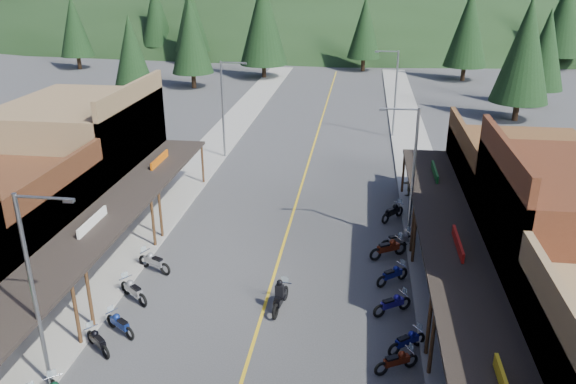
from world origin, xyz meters
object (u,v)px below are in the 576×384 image
at_px(streetlight_3, 394,90).
at_px(bike_east_9, 392,274).
at_px(streetlight_0, 36,287).
at_px(pine_9, 546,49).
at_px(streetlight_1, 224,105).
at_px(bike_east_12, 393,211).
at_px(bike_west_8, 133,289).
at_px(pine_5, 565,16).
at_px(bike_east_10, 388,247).
at_px(pine_3, 365,27).
at_px(streetlight_2, 411,171).
at_px(pine_2, 263,20).
at_px(bike_east_8, 392,303).
at_px(pine_11, 525,50).
at_px(shop_west_2, 0,230).
at_px(bike_east_6, 397,360).
at_px(pine_8, 131,52).
at_px(bike_west_7, 120,323).
at_px(bike_east_11, 397,239).
at_px(pine_1, 191,18).
at_px(pine_4, 468,27).
at_px(bike_west_6, 98,340).
at_px(shop_west_3, 85,153).
at_px(shop_east_3, 519,188).
at_px(pine_10, 191,35).
at_px(pine_7, 156,14).
at_px(pedestrian_east_b, 409,183).
at_px(bike_west_9, 154,261).
at_px(rider_on_bike, 280,297).
at_px(pine_0, 74,26).
at_px(bike_east_7, 407,340).

distance_m(streetlight_3, bike_east_9, 26.90).
relative_size(streetlight_0, pine_9, 0.74).
height_order(streetlight_1, bike_east_12, streetlight_1).
relative_size(bike_west_8, bike_east_12, 1.00).
relative_size(pine_5, bike_east_10, 6.21).
relative_size(pine_3, bike_east_12, 5.15).
height_order(streetlight_2, bike_east_12, streetlight_2).
height_order(streetlight_2, pine_5, pine_5).
relative_size(pine_2, bike_east_8, 7.00).
xyz_separation_m(pine_5, pine_11, (-14.00, -34.00, -0.80)).
height_order(shop_west_2, bike_east_6, shop_west_2).
relative_size(pine_8, bike_west_8, 4.68).
height_order(bike_west_7, bike_east_11, bike_east_11).
bearing_deg(streetlight_1, pine_2, 94.84).
relative_size(shop_west_2, pine_1, 0.87).
distance_m(pine_3, bike_west_8, 66.87).
height_order(pine_4, bike_west_6, pine_4).
height_order(pine_4, bike_east_6, pine_4).
distance_m(shop_west_3, bike_east_8, 22.57).
relative_size(pine_2, pine_5, 1.00).
height_order(shop_east_3, pine_5, pine_5).
relative_size(pine_1, pine_9, 1.16).
distance_m(streetlight_0, bike_east_11, 19.25).
height_order(pine_10, bike_west_7, pine_10).
height_order(pine_7, bike_east_10, pine_7).
bearing_deg(pine_10, shop_west_3, -83.78).
distance_m(pine_1, pedestrian_east_b, 63.55).
relative_size(shop_west_3, bike_east_9, 5.52).
bearing_deg(bike_west_8, pine_3, 28.07).
xyz_separation_m(bike_west_9, pedestrian_east_b, (13.85, 12.19, 0.44)).
relative_size(pine_4, rider_on_bike, 5.37).
distance_m(shop_east_3, pine_0, 74.00).
distance_m(bike_east_10, pedestrian_east_b, 9.24).
relative_size(bike_east_7, bike_east_9, 0.97).
xyz_separation_m(bike_west_8, rider_on_bike, (7.06, 0.18, 0.07)).
relative_size(pine_4, bike_east_12, 5.85).
bearing_deg(pine_11, bike_east_12, -116.94).
xyz_separation_m(shop_east_3, bike_east_11, (-7.29, -4.04, -1.93)).
bearing_deg(bike_east_9, streetlight_3, 137.40).
distance_m(shop_west_3, pine_2, 47.07).
distance_m(pine_11, bike_east_6, 44.15).
bearing_deg(bike_east_6, bike_west_9, -145.92).
distance_m(shop_east_3, bike_west_6, 25.09).
distance_m(pine_8, bike_east_8, 48.50).
xyz_separation_m(pine_0, bike_west_6, (33.71, -65.66, -5.94)).
distance_m(shop_east_3, bike_east_6, 16.70).
bearing_deg(bike_west_8, pine_1, 51.19).
bearing_deg(bike_east_10, pine_10, 176.86).
height_order(bike_west_6, bike_east_7, bike_east_7).
xyz_separation_m(pine_4, bike_west_6, (-24.29, -63.66, -6.70)).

